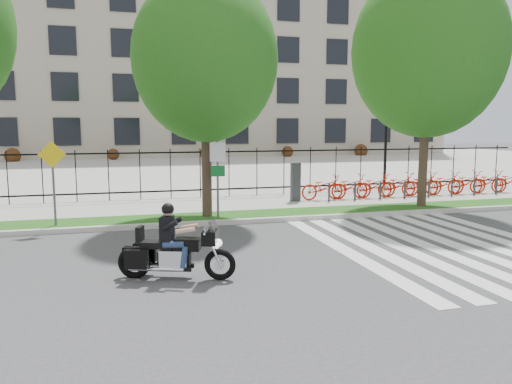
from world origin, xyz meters
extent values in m
plane|color=#3B3B3E|center=(0.00, 0.00, 0.00)|extent=(120.00, 120.00, 0.00)
cube|color=#B9B7AE|center=(0.00, 4.10, 0.07)|extent=(60.00, 0.20, 0.15)
cube|color=#1F5715|center=(0.00, 4.95, 0.07)|extent=(60.00, 1.50, 0.15)
cube|color=#ADA9A2|center=(0.00, 7.45, 0.07)|extent=(60.00, 3.50, 0.15)
cube|color=#ADA9A2|center=(0.00, 25.00, 0.05)|extent=(80.00, 34.00, 0.10)
cube|color=#9F9780|center=(0.00, 45.00, 10.00)|extent=(60.00, 20.00, 20.00)
cylinder|color=black|center=(10.00, 12.00, 2.00)|extent=(0.14, 0.14, 4.00)
cylinder|color=black|center=(10.00, 12.00, 3.90)|extent=(0.06, 0.70, 0.70)
sphere|color=white|center=(9.65, 12.00, 4.00)|extent=(0.36, 0.36, 0.36)
sphere|color=white|center=(10.35, 12.00, 4.00)|extent=(0.36, 0.36, 0.36)
cylinder|color=#37281E|center=(-0.44, 4.95, 1.98)|extent=(0.32, 0.32, 3.65)
ellipsoid|color=#124F13|center=(-0.44, 4.95, 5.18)|extent=(4.59, 4.59, 5.27)
cylinder|color=#37281E|center=(7.53, 4.95, 2.13)|extent=(0.32, 0.32, 3.96)
ellipsoid|color=#124F13|center=(7.53, 4.95, 5.73)|extent=(5.38, 5.38, 6.19)
cube|color=#2D2D33|center=(3.41, 7.20, 0.90)|extent=(0.35, 0.25, 1.50)
imported|color=red|center=(4.61, 7.20, 0.65)|extent=(1.89, 0.66, 0.99)
cylinder|color=#2D2D33|center=(4.61, 6.70, 0.50)|extent=(0.08, 0.08, 0.70)
imported|color=red|center=(5.71, 7.20, 0.65)|extent=(1.89, 0.66, 0.99)
cylinder|color=#2D2D33|center=(5.71, 6.70, 0.50)|extent=(0.08, 0.08, 0.70)
imported|color=red|center=(6.81, 7.20, 0.65)|extent=(1.89, 0.66, 0.99)
cylinder|color=#2D2D33|center=(6.81, 6.70, 0.50)|extent=(0.08, 0.08, 0.70)
imported|color=red|center=(7.91, 7.20, 0.65)|extent=(1.89, 0.66, 0.99)
cylinder|color=#2D2D33|center=(7.91, 6.70, 0.50)|extent=(0.08, 0.08, 0.70)
imported|color=red|center=(9.01, 7.20, 0.65)|extent=(1.89, 0.66, 0.99)
cylinder|color=#2D2D33|center=(9.01, 6.70, 0.50)|extent=(0.08, 0.08, 0.70)
imported|color=red|center=(10.11, 7.20, 0.65)|extent=(1.89, 0.66, 0.99)
cylinder|color=#2D2D33|center=(10.11, 6.70, 0.50)|extent=(0.08, 0.08, 0.70)
imported|color=red|center=(11.21, 7.20, 0.65)|extent=(1.89, 0.66, 0.99)
cylinder|color=#2D2D33|center=(11.21, 6.70, 0.50)|extent=(0.08, 0.08, 0.70)
imported|color=red|center=(12.31, 7.20, 0.65)|extent=(1.89, 0.66, 0.99)
cylinder|color=#2D2D33|center=(12.31, 6.70, 0.50)|extent=(0.08, 0.08, 0.70)
imported|color=red|center=(13.41, 7.20, 0.65)|extent=(1.89, 0.66, 0.99)
cylinder|color=#59595B|center=(-0.15, 4.60, 1.40)|extent=(0.07, 0.07, 2.50)
cube|color=white|center=(-0.15, 4.56, 2.25)|extent=(0.50, 0.03, 0.60)
cube|color=#0C6626|center=(-0.15, 4.56, 1.65)|extent=(0.45, 0.03, 0.35)
cylinder|color=#59595B|center=(-5.04, 4.60, 1.35)|extent=(0.07, 0.07, 2.40)
cube|color=yellow|center=(-5.04, 4.56, 2.25)|extent=(0.78, 0.03, 0.78)
torus|color=black|center=(-1.26, -1.37, 0.32)|extent=(0.65, 0.33, 0.64)
torus|color=black|center=(-2.92, -0.77, 0.32)|extent=(0.69, 0.36, 0.68)
cube|color=black|center=(-1.43, -1.31, 0.89)|extent=(0.44, 0.58, 0.28)
cube|color=#26262B|center=(-1.37, -1.33, 1.10)|extent=(0.29, 0.49, 0.28)
cube|color=silver|center=(-2.13, -1.05, 0.42)|extent=(0.63, 0.49, 0.37)
cube|color=black|center=(-1.87, -1.15, 0.73)|extent=(0.59, 0.47, 0.24)
cube|color=black|center=(-2.44, -0.94, 0.71)|extent=(0.73, 0.54, 0.13)
cube|color=black|center=(-2.79, -0.81, 0.91)|extent=(0.20, 0.33, 0.32)
cube|color=black|center=(-2.89, -1.08, 0.47)|extent=(0.49, 0.30, 0.37)
cube|color=black|center=(-2.69, -0.55, 0.47)|extent=(0.49, 0.30, 0.37)
cube|color=black|center=(-2.26, -1.01, 1.04)|extent=(0.34, 0.43, 0.48)
sphere|color=tan|center=(-2.24, -1.02, 1.40)|extent=(0.21, 0.21, 0.21)
sphere|color=black|center=(-2.24, -1.02, 1.44)|extent=(0.25, 0.25, 0.25)
camera|label=1|loc=(-3.11, -10.97, 3.12)|focal=35.00mm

